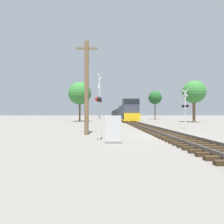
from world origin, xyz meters
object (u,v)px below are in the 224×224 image
at_px(crossing_signal_far, 185,107).
at_px(utility_pole, 87,87).
at_px(tree_mid_background, 80,93).
at_px(crossing_signal_near, 99,102).
at_px(relay_cabinet, 113,129).
at_px(tree_deep_background, 155,98).
at_px(freight_train, 118,114).
at_px(tree_far_right, 194,92).

xyz_separation_m(crossing_signal_far, utility_pole, (-10.68, -5.49, 1.39)).
height_order(utility_pole, tree_mid_background, tree_mid_background).
bearing_deg(tree_mid_background, utility_pole, -80.18).
xyz_separation_m(crossing_signal_near, crossing_signal_far, (9.54, 8.71, 0.07)).
bearing_deg(tree_mid_background, relay_cabinet, -77.64).
xyz_separation_m(relay_cabinet, tree_deep_background, (14.83, 43.68, 5.99)).
bearing_deg(utility_pole, relay_cabinet, -63.03).
distance_m(freight_train, utility_pole, 55.91).
height_order(crossing_signal_near, tree_far_right, tree_far_right).
relative_size(crossing_signal_near, relay_cabinet, 2.59).
bearing_deg(crossing_signal_near, crossing_signal_far, 137.29).
xyz_separation_m(tree_far_right, tree_deep_background, (-2.63, 19.02, 0.65)).
relative_size(tree_mid_background, tree_deep_background, 1.00).
relative_size(crossing_signal_far, tree_deep_background, 0.51).
distance_m(relay_cabinet, utility_pole, 5.44).
height_order(utility_pole, tree_deep_background, tree_deep_background).
height_order(freight_train, relay_cabinet, freight_train).
height_order(tree_far_right, tree_deep_background, tree_deep_background).
relative_size(freight_train, tree_mid_background, 8.93).
bearing_deg(tree_far_right, utility_pole, -133.25).
height_order(freight_train, tree_mid_background, tree_mid_background).
bearing_deg(freight_train, tree_deep_background, -56.64).
xyz_separation_m(freight_train, crossing_signal_far, (4.23, -50.01, 0.67)).
distance_m(crossing_signal_far, utility_pole, 12.09).
height_order(utility_pole, tree_far_right, tree_far_right).
xyz_separation_m(tree_mid_background, tree_deep_background, (21.17, 14.75, 0.48)).
bearing_deg(crossing_signal_near, relay_cabinet, 54.53).
bearing_deg(freight_train, crossing_signal_near, -95.17).
distance_m(relay_cabinet, tree_far_right, 30.68).
xyz_separation_m(crossing_signal_far, relay_cabinet, (-8.66, -9.45, -1.73)).
bearing_deg(tree_mid_background, crossing_signal_far, -52.39).
distance_m(freight_train, crossing_signal_near, 58.96).
xyz_separation_m(freight_train, relay_cabinet, (-4.44, -59.46, -1.07)).
height_order(crossing_signal_far, tree_deep_background, tree_deep_background).
height_order(freight_train, crossing_signal_near, freight_train).
xyz_separation_m(utility_pole, tree_mid_background, (-4.32, 24.96, 2.39)).
distance_m(crossing_signal_near, tree_far_right, 30.36).
distance_m(freight_train, crossing_signal_far, 50.19).
height_order(crossing_signal_far, relay_cabinet, crossing_signal_far).
relative_size(utility_pole, tree_far_right, 0.90).
bearing_deg(freight_train, relay_cabinet, -94.27).
bearing_deg(tree_mid_background, tree_deep_background, 34.88).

